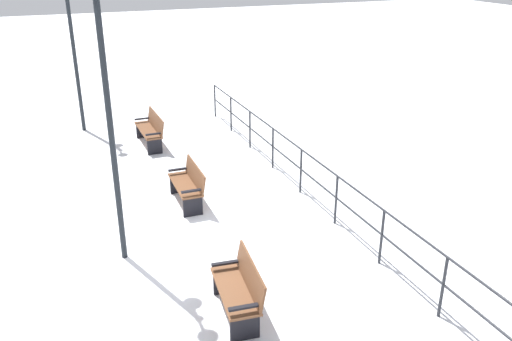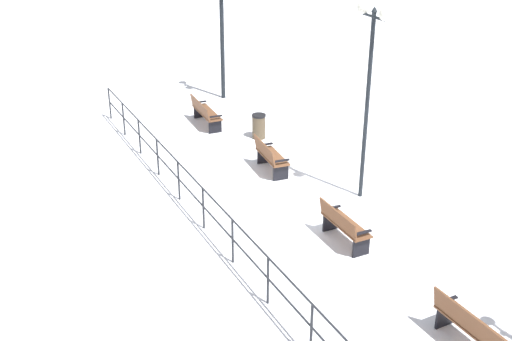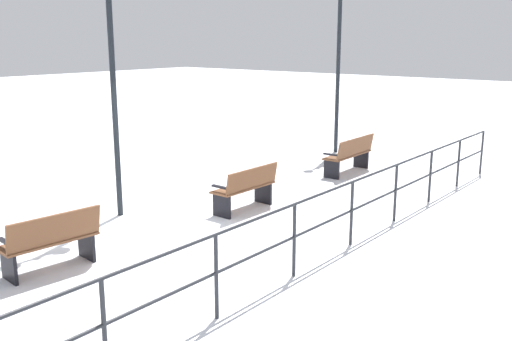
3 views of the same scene
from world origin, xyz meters
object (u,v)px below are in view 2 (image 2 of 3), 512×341
(bench_fourth, at_px, (205,112))
(lamppost_far, at_px, (222,14))
(bench_second, at_px, (343,225))
(trash_bin, at_px, (259,126))
(bench_nearest, at_px, (474,329))
(lamppost_middle, at_px, (371,56))
(bench_third, at_px, (270,156))

(bench_fourth, distance_m, lamppost_far, 3.76)
(bench_second, distance_m, trash_bin, 6.38)
(bench_nearest, relative_size, lamppost_middle, 0.35)
(bench_third, xyz_separation_m, lamppost_middle, (1.39, -2.30, 3.20))
(bench_fourth, distance_m, trash_bin, 2.02)
(bench_nearest, xyz_separation_m, lamppost_middle, (1.66, 5.69, 3.17))
(bench_nearest, relative_size, bench_second, 1.19)
(bench_nearest, distance_m, bench_third, 8.00)
(bench_fourth, xyz_separation_m, trash_bin, (1.07, -1.71, -0.06))
(bench_nearest, xyz_separation_m, bench_third, (0.28, 8.00, -0.03))
(bench_fourth, relative_size, lamppost_far, 0.39)
(bench_fourth, height_order, lamppost_middle, lamppost_middle)
(bench_nearest, distance_m, lamppost_middle, 6.73)
(trash_bin, bearing_deg, bench_third, -109.79)
(lamppost_middle, distance_m, trash_bin, 5.66)
(bench_nearest, bearing_deg, lamppost_middle, 72.57)
(bench_third, bearing_deg, bench_second, -88.12)
(bench_fourth, xyz_separation_m, lamppost_middle, (1.64, -6.29, 3.21))
(bench_third, bearing_deg, lamppost_far, 83.26)
(bench_nearest, xyz_separation_m, lamppost_far, (1.66, 14.19, 2.53))
(bench_second, height_order, bench_third, bench_third)
(lamppost_far, xyz_separation_m, trash_bin, (-0.57, -3.92, -2.63))
(bench_second, xyz_separation_m, lamppost_far, (1.67, 10.20, 2.55))
(bench_second, relative_size, bench_fourth, 0.85)
(bench_nearest, relative_size, bench_third, 1.20)
(lamppost_middle, bearing_deg, lamppost_far, 90.00)
(bench_fourth, relative_size, trash_bin, 2.22)
(bench_fourth, bearing_deg, lamppost_middle, -72.04)
(lamppost_far, relative_size, trash_bin, 5.67)
(bench_second, relative_size, lamppost_far, 0.33)
(bench_second, bearing_deg, bench_fourth, 90.55)
(bench_third, bearing_deg, trash_bin, 76.11)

